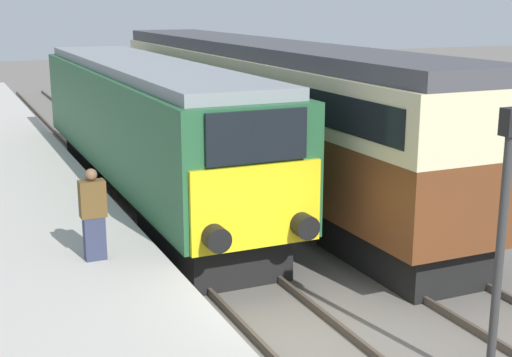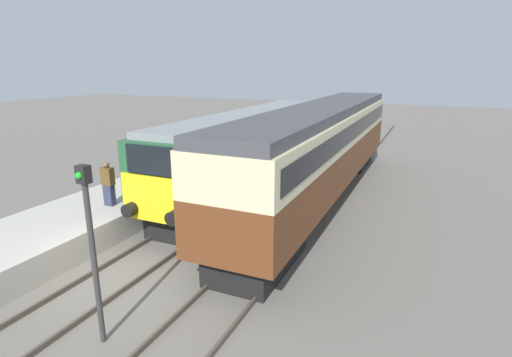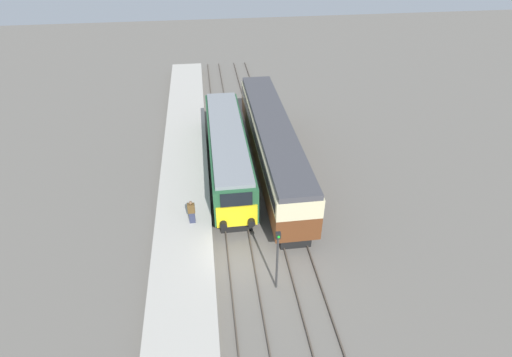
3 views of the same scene
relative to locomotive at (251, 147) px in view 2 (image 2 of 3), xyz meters
name	(u,v)px [view 2 (image 2 of 3)]	position (x,y,z in m)	size (l,w,h in m)	color
ground_plane	(114,279)	(0.00, -9.24, -2.12)	(120.00, 120.00, 0.00)	slate
platform_left	(179,180)	(-3.30, -1.24, -1.66)	(3.50, 50.00, 0.91)	#B7B2A8
rails_near_track	(206,218)	(0.00, -4.24, -2.05)	(1.51, 60.00, 0.14)	#4C4238
rails_far_track	(287,232)	(3.40, -4.24, -2.05)	(1.50, 60.00, 0.14)	#4C4238
locomotive	(251,147)	(0.00, 0.00, 0.00)	(2.70, 14.89, 3.76)	black
passenger_carriage	(322,144)	(3.40, 0.14, 0.42)	(2.75, 18.34, 4.20)	black
person_on_platform	(108,184)	(-2.71, -6.39, -0.41)	(0.44, 0.26, 1.62)	#2D334C
signal_post	(92,242)	(1.70, -11.37, 0.23)	(0.24, 0.28, 3.96)	#333333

